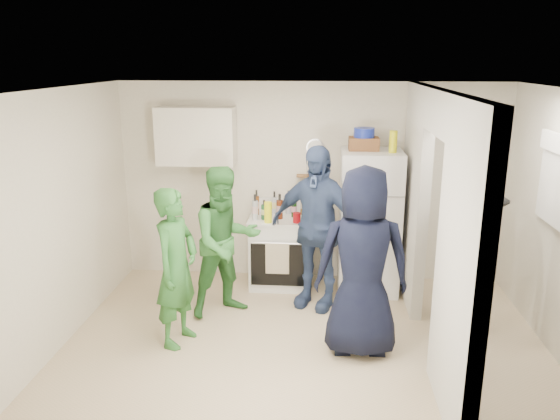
% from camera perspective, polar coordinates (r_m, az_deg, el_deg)
% --- Properties ---
extents(floor, '(4.80, 4.80, 0.00)m').
position_cam_1_polar(floor, '(5.74, 2.56, -13.27)').
color(floor, '#C6AE8C').
rests_on(floor, ground).
extents(wall_back, '(4.80, 0.00, 4.80)m').
position_cam_1_polar(wall_back, '(6.89, 3.22, 2.86)').
color(wall_back, silver).
rests_on(wall_back, floor).
extents(wall_front, '(4.80, 0.00, 4.80)m').
position_cam_1_polar(wall_front, '(3.66, 1.79, -8.98)').
color(wall_front, silver).
rests_on(wall_front, floor).
extents(wall_left, '(0.00, 3.40, 3.40)m').
position_cam_1_polar(wall_left, '(5.84, -21.54, -0.61)').
color(wall_left, silver).
rests_on(wall_left, floor).
extents(ceiling, '(4.80, 4.80, 0.00)m').
position_cam_1_polar(ceiling, '(5.03, 2.92, 12.51)').
color(ceiling, white).
rests_on(ceiling, wall_back).
extents(partition_pier_back, '(0.12, 1.20, 2.50)m').
position_cam_1_polar(partition_pier_back, '(6.39, 13.89, 1.40)').
color(partition_pier_back, silver).
rests_on(partition_pier_back, floor).
extents(partition_pier_front, '(0.12, 1.20, 2.50)m').
position_cam_1_polar(partition_pier_front, '(4.33, 18.35, -5.77)').
color(partition_pier_front, silver).
rests_on(partition_pier_front, floor).
extents(partition_header, '(0.12, 1.00, 0.40)m').
position_cam_1_polar(partition_header, '(5.15, 16.55, 9.74)').
color(partition_header, silver).
rests_on(partition_header, partition_pier_back).
extents(stove, '(0.74, 0.62, 0.88)m').
position_cam_1_polar(stove, '(6.82, -0.04, -4.33)').
color(stove, white).
rests_on(stove, floor).
extents(upper_cabinet, '(0.95, 0.34, 0.70)m').
position_cam_1_polar(upper_cabinet, '(6.79, -8.75, 7.65)').
color(upper_cabinet, silver).
rests_on(upper_cabinet, wall_back).
extents(fridge, '(0.71, 0.69, 1.73)m').
position_cam_1_polar(fridge, '(6.67, 9.30, -1.22)').
color(fridge, silver).
rests_on(fridge, floor).
extents(wicker_basket, '(0.35, 0.25, 0.15)m').
position_cam_1_polar(wicker_basket, '(6.50, 8.74, 6.87)').
color(wicker_basket, brown).
rests_on(wicker_basket, fridge).
extents(blue_bowl, '(0.24, 0.24, 0.11)m').
position_cam_1_polar(blue_bowl, '(6.48, 8.79, 8.00)').
color(blue_bowl, navy).
rests_on(blue_bowl, wicker_basket).
extents(yellow_cup_stack_top, '(0.09, 0.09, 0.25)m').
position_cam_1_polar(yellow_cup_stack_top, '(6.38, 11.74, 7.01)').
color(yellow_cup_stack_top, yellow).
rests_on(yellow_cup_stack_top, fridge).
extents(wall_clock, '(0.22, 0.02, 0.22)m').
position_cam_1_polar(wall_clock, '(6.79, 3.70, 6.52)').
color(wall_clock, white).
rests_on(wall_clock, wall_back).
extents(spice_shelf, '(0.35, 0.08, 0.03)m').
position_cam_1_polar(spice_shelf, '(6.82, 3.22, 3.58)').
color(spice_shelf, olive).
rests_on(spice_shelf, wall_back).
extents(nook_window, '(0.03, 0.70, 0.80)m').
position_cam_1_polar(nook_window, '(5.79, 27.16, 2.71)').
color(nook_window, black).
rests_on(nook_window, wall_right).
extents(nook_window_frame, '(0.04, 0.76, 0.86)m').
position_cam_1_polar(nook_window_frame, '(5.78, 27.02, 2.72)').
color(nook_window_frame, white).
rests_on(nook_window_frame, wall_right).
extents(nook_valance, '(0.04, 0.82, 0.18)m').
position_cam_1_polar(nook_valance, '(5.71, 27.22, 6.14)').
color(nook_valance, white).
rests_on(nook_valance, wall_right).
extents(yellow_cup_stack_stove, '(0.09, 0.09, 0.25)m').
position_cam_1_polar(yellow_cup_stack_stove, '(6.45, -1.26, -0.24)').
color(yellow_cup_stack_stove, '#F9FF15').
rests_on(yellow_cup_stack_stove, stove).
extents(red_cup, '(0.09, 0.09, 0.12)m').
position_cam_1_polar(red_cup, '(6.46, 1.76, -0.81)').
color(red_cup, '#B60C14').
rests_on(red_cup, stove).
extents(person_green_left, '(0.53, 0.67, 1.59)m').
position_cam_1_polar(person_green_left, '(5.45, -10.77, -5.93)').
color(person_green_left, '#2A6A2E').
rests_on(person_green_left, floor).
extents(person_green_center, '(1.03, 0.98, 1.67)m').
position_cam_1_polar(person_green_center, '(5.99, -5.67, -3.34)').
color(person_green_center, '#3E8A3C').
rests_on(person_green_center, floor).
extents(person_denim, '(1.19, 0.85, 1.87)m').
position_cam_1_polar(person_denim, '(6.12, 3.78, -1.86)').
color(person_denim, '#344A73').
rests_on(person_denim, floor).
extents(person_navy, '(0.92, 0.62, 1.84)m').
position_cam_1_polar(person_navy, '(5.19, 8.62, -5.44)').
color(person_navy, black).
rests_on(person_navy, floor).
extents(person_nook, '(0.90, 1.21, 1.67)m').
position_cam_1_polar(person_nook, '(5.80, 19.22, -4.79)').
color(person_nook, black).
rests_on(person_nook, floor).
extents(bottle_a, '(0.06, 0.06, 0.31)m').
position_cam_1_polar(bottle_a, '(6.77, -2.46, 0.81)').
color(bottle_a, brown).
rests_on(bottle_a, stove).
extents(bottle_b, '(0.07, 0.07, 0.24)m').
position_cam_1_polar(bottle_b, '(6.58, -1.68, 0.03)').
color(bottle_b, '#194C25').
rests_on(bottle_b, stove).
extents(bottle_c, '(0.06, 0.06, 0.29)m').
position_cam_1_polar(bottle_c, '(6.78, -0.59, 0.75)').
color(bottle_c, '#B2B8C1').
rests_on(bottle_c, stove).
extents(bottle_d, '(0.08, 0.08, 0.31)m').
position_cam_1_polar(bottle_d, '(6.59, -0.04, 0.38)').
color(bottle_d, '#59230F').
rests_on(bottle_d, stove).
extents(bottle_e, '(0.08, 0.08, 0.29)m').
position_cam_1_polar(bottle_e, '(6.82, 0.92, 0.83)').
color(bottle_e, '#A1A5B2').
rests_on(bottle_e, stove).
extents(bottle_f, '(0.06, 0.06, 0.25)m').
position_cam_1_polar(bottle_f, '(6.67, 1.48, 0.33)').
color(bottle_f, '#143814').
rests_on(bottle_f, stove).
extents(bottle_g, '(0.06, 0.06, 0.31)m').
position_cam_1_polar(bottle_g, '(6.77, 2.41, 0.78)').
color(bottle_g, olive).
rests_on(bottle_g, stove).
extents(bottle_h, '(0.07, 0.07, 0.32)m').
position_cam_1_polar(bottle_h, '(6.55, -2.62, 0.30)').
color(bottle_h, '#B0B4BD').
rests_on(bottle_h, stove).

